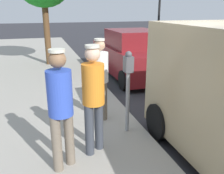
{
  "coord_description": "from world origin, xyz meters",
  "views": [
    {
      "loc": [
        2.83,
        3.94,
        2.37
      ],
      "look_at": [
        1.65,
        0.08,
        1.05
      ],
      "focal_mm": 38.63,
      "sensor_mm": 36.0,
      "label": 1
    }
  ],
  "objects_px": {
    "pedestrian_in_white": "(100,74)",
    "pedestrian_in_blue": "(60,103)",
    "parked_sedan_behind": "(132,55)",
    "parking_meter_near": "(128,78)",
    "pedestrian_in_orange": "(93,94)"
  },
  "relations": [
    {
      "from": "pedestrian_in_white",
      "to": "pedestrian_in_blue",
      "type": "bearing_deg",
      "value": 57.82
    },
    {
      "from": "pedestrian_in_blue",
      "to": "parked_sedan_behind",
      "type": "bearing_deg",
      "value": -120.8
    },
    {
      "from": "parking_meter_near",
      "to": "parked_sedan_behind",
      "type": "bearing_deg",
      "value": -112.28
    },
    {
      "from": "parking_meter_near",
      "to": "parked_sedan_behind",
      "type": "distance_m",
      "value": 4.7
    },
    {
      "from": "pedestrian_in_orange",
      "to": "parked_sedan_behind",
      "type": "relative_size",
      "value": 0.39
    },
    {
      "from": "parking_meter_near",
      "to": "pedestrian_in_orange",
      "type": "distance_m",
      "value": 0.9
    },
    {
      "from": "pedestrian_in_blue",
      "to": "pedestrian_in_white",
      "type": "xyz_separation_m",
      "value": [
        -0.92,
        -1.47,
        -0.04
      ]
    },
    {
      "from": "parked_sedan_behind",
      "to": "pedestrian_in_blue",
      "type": "bearing_deg",
      "value": 59.2
    },
    {
      "from": "parked_sedan_behind",
      "to": "parking_meter_near",
      "type": "bearing_deg",
      "value": 67.72
    },
    {
      "from": "pedestrian_in_white",
      "to": "parked_sedan_behind",
      "type": "distance_m",
      "value": 4.21
    },
    {
      "from": "parking_meter_near",
      "to": "parked_sedan_behind",
      "type": "height_order",
      "value": "parking_meter_near"
    },
    {
      "from": "parking_meter_near",
      "to": "pedestrian_in_white",
      "type": "bearing_deg",
      "value": -64.16
    },
    {
      "from": "parking_meter_near",
      "to": "pedestrian_in_blue",
      "type": "bearing_deg",
      "value": 31.22
    },
    {
      "from": "pedestrian_in_white",
      "to": "parking_meter_near",
      "type": "bearing_deg",
      "value": 115.84
    },
    {
      "from": "pedestrian_in_orange",
      "to": "pedestrian_in_blue",
      "type": "bearing_deg",
      "value": 27.7
    }
  ]
}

